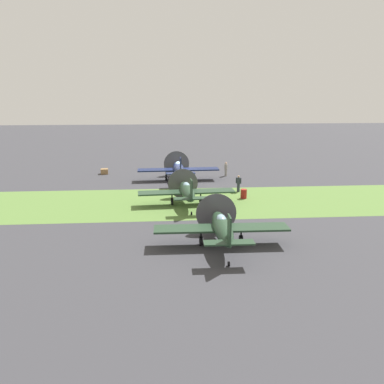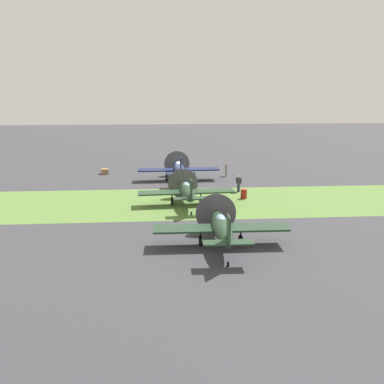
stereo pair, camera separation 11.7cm
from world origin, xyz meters
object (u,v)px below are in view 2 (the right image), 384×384
Objects in this scene: ground_crew_chief at (239,183)px; fuel_drum at (244,194)px; airplane_trail at (221,227)px; supply_crate at (105,171)px; airplane_lead at (179,169)px; airplane_wingman at (187,191)px; ground_crew_mechanic at (226,169)px.

ground_crew_chief is 1.92× the size of fuel_drum.
supply_crate is (-11.09, 25.40, -1.04)m from airplane_trail.
ground_crew_chief is 18.33m from supply_crate.
airplane_lead is at bearing -27.07° from supply_crate.
airplane_wingman is at bearing -103.95° from ground_crew_chief.
ground_crew_chief is at bearing -175.31° from ground_crew_mechanic.
airplane_wingman is 0.98× the size of airplane_trail.
airplane_lead is at bearing 114.89° from ground_crew_mechanic.
ground_crew_mechanic is at bearing 81.01° from airplane_trail.
airplane_wingman is 6.06m from fuel_drum.
supply_crate is (-15.04, 10.46, -0.59)m from ground_crew_chief.
airplane_lead is 10.29m from supply_crate.
fuel_drum is 1.00× the size of supply_crate.
supply_crate is (-15.00, 2.45, -0.59)m from ground_crew_mechanic.
ground_crew_chief reaches higher than supply_crate.
ground_crew_mechanic is at bearing 62.50° from airplane_wingman.
ground_crew_chief is 8.00m from ground_crew_mechanic.
airplane_wingman reaches higher than fuel_drum.
ground_crew_mechanic is 10.65m from fuel_drum.
airplane_lead reaches higher than supply_crate.
ground_crew_chief is (5.64, 4.61, -0.41)m from airplane_wingman.
fuel_drum is (0.02, -2.64, -0.46)m from ground_crew_chief.
supply_crate is (-15.07, 13.09, -0.13)m from fuel_drum.
airplane_wingman is at bearing 99.92° from airplane_trail.
airplane_wingman is 9.89× the size of supply_crate.
airplane_lead reaches higher than ground_crew_mechanic.
ground_crew_mechanic is (-0.04, 8.00, 0.00)m from ground_crew_chief.
airplane_wingman is 10.47m from airplane_trail.
airplane_lead is 10.37m from fuel_drum.
supply_crate is at bearing 151.27° from airplane_lead.
airplane_trail reaches higher than fuel_drum.
supply_crate is (-9.41, 15.07, -1.01)m from airplane_wingman.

